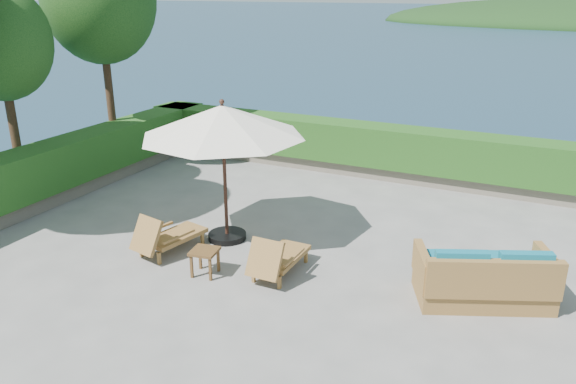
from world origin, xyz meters
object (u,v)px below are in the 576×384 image
at_px(side_table, 205,254).
at_px(wicker_loveseat, 484,280).
at_px(lounge_left, 166,236).
at_px(lounge_right, 277,257).
at_px(patio_umbrella, 223,122).

bearing_deg(side_table, wicker_loveseat, 14.20).
distance_m(lounge_left, lounge_right, 2.24).
bearing_deg(wicker_loveseat, patio_umbrella, 153.45).
bearing_deg(wicker_loveseat, lounge_right, 167.52).
bearing_deg(lounge_right, patio_umbrella, 150.37).
distance_m(patio_umbrella, wicker_loveseat, 5.23).
xyz_separation_m(patio_umbrella, side_table, (0.43, -1.42, -1.95)).
relative_size(patio_umbrella, side_table, 7.48).
distance_m(lounge_left, wicker_loveseat, 5.58).
bearing_deg(lounge_right, side_table, -155.12).
relative_size(lounge_left, wicker_loveseat, 0.67).
bearing_deg(patio_umbrella, side_table, -73.24).
bearing_deg(side_table, patio_umbrella, 106.76).
distance_m(patio_umbrella, lounge_right, 2.69).
relative_size(lounge_left, side_table, 3.04).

